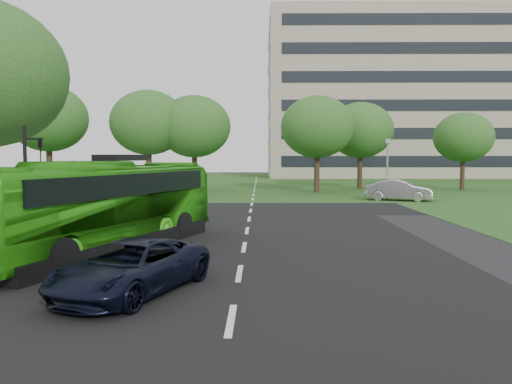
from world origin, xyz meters
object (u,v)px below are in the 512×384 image
(tree_park_a, at_px, (148,123))
(tree_park_f, at_px, (48,119))
(traffic_light, at_px, (30,179))
(tree_park_e, at_px, (463,137))
(camera_pole, at_px, (387,161))
(office_building, at_px, (392,99))
(sedan, at_px, (399,190))
(bus, at_px, (102,206))
(suv, at_px, (132,267))
(tree_park_b, at_px, (194,127))
(tree_park_d, at_px, (360,130))
(tree_park_c, at_px, (317,127))

(tree_park_a, relative_size, tree_park_f, 0.92)
(tree_park_f, bearing_deg, traffic_light, -68.02)
(tree_park_e, xyz_separation_m, camera_pole, (-10.11, -11.24, -2.13))
(office_building, xyz_separation_m, tree_park_f, (-42.08, -32.93, -5.57))
(tree_park_e, height_order, sedan, tree_park_e)
(bus, bearing_deg, office_building, 88.17)
(suv, bearing_deg, office_building, 92.29)
(tree_park_b, distance_m, tree_park_d, 16.51)
(tree_park_a, xyz_separation_m, suv, (7.31, -34.69, -5.72))
(tree_park_a, bearing_deg, traffic_light, -84.77)
(suv, height_order, traffic_light, traffic_light)
(office_building, relative_size, camera_pole, 8.80)
(tree_park_b, distance_m, tree_park_f, 14.70)
(tree_park_e, xyz_separation_m, bus, (-25.03, -31.10, -3.51))
(tree_park_a, relative_size, traffic_light, 2.18)
(tree_park_c, xyz_separation_m, tree_park_d, (4.91, 5.30, -0.02))
(tree_park_e, bearing_deg, bus, -128.82)
(tree_park_f, relative_size, bus, 0.91)
(office_building, bearing_deg, tree_park_f, -141.96)
(tree_park_b, xyz_separation_m, tree_park_f, (-14.53, 2.04, 0.91))
(camera_pole, bearing_deg, tree_park_a, 160.20)
(bus, bearing_deg, suv, -45.21)
(traffic_light, height_order, camera_pole, camera_pole)
(tree_park_d, distance_m, tree_park_f, 30.74)
(tree_park_f, bearing_deg, tree_park_b, -8.00)
(tree_park_a, height_order, tree_park_d, tree_park_a)
(tree_park_f, bearing_deg, sedan, -21.24)
(tree_park_a, height_order, camera_pole, tree_park_a)
(sedan, bearing_deg, tree_park_f, 88.21)
(tree_park_a, xyz_separation_m, tree_park_d, (20.38, 3.67, -0.51))
(tree_park_e, xyz_separation_m, sedan, (-9.28, -11.54, -4.29))
(tree_park_b, relative_size, tree_park_d, 1.03)
(tree_park_a, bearing_deg, bus, -80.51)
(tree_park_f, bearing_deg, suv, -64.55)
(suv, height_order, camera_pole, camera_pole)
(tree_park_c, height_order, tree_park_f, tree_park_f)
(tree_park_b, bearing_deg, traffic_light, -92.77)
(tree_park_c, height_order, bus, tree_park_c)
(office_building, bearing_deg, tree_park_a, -132.01)
(tree_park_c, relative_size, bus, 0.77)
(tree_park_a, height_order, tree_park_c, tree_park_a)
(office_building, distance_m, tree_park_f, 53.72)
(tree_park_c, distance_m, tree_park_d, 7.23)
(office_building, bearing_deg, tree_park_c, -113.83)
(tree_park_f, xyz_separation_m, suv, (17.62, -37.03, -6.29))
(tree_park_a, xyz_separation_m, tree_park_f, (-10.31, 2.34, 0.57))
(tree_park_a, relative_size, camera_pole, 2.06)
(tree_park_a, xyz_separation_m, traffic_light, (2.75, -30.00, -3.84))
(tree_park_a, xyz_separation_m, tree_park_e, (29.92, 1.85, -1.29))
(tree_park_c, height_order, camera_pole, tree_park_c)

